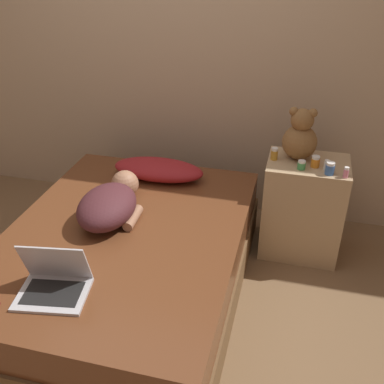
# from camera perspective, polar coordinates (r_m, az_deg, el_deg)

# --- Properties ---
(ground_plane) EXTENTS (12.00, 12.00, 0.00)m
(ground_plane) POSITION_cam_1_polar(r_m,az_deg,el_deg) (2.93, -7.96, -12.35)
(ground_plane) COLOR brown
(wall_back) EXTENTS (8.00, 0.06, 2.60)m
(wall_back) POSITION_cam_1_polar(r_m,az_deg,el_deg) (3.36, -1.84, 18.73)
(wall_back) COLOR tan
(wall_back) RESTS_ON ground_plane
(bed) EXTENTS (1.37, 1.83, 0.47)m
(bed) POSITION_cam_1_polar(r_m,az_deg,el_deg) (2.78, -8.29, -8.84)
(bed) COLOR brown
(bed) RESTS_ON ground_plane
(nightstand) EXTENTS (0.52, 0.39, 0.69)m
(nightstand) POSITION_cam_1_polar(r_m,az_deg,el_deg) (3.14, 13.85, -1.95)
(nightstand) COLOR tan
(nightstand) RESTS_ON ground_plane
(pillow) EXTENTS (0.64, 0.28, 0.13)m
(pillow) POSITION_cam_1_polar(r_m,az_deg,el_deg) (3.13, -4.34, 2.87)
(pillow) COLOR maroon
(pillow) RESTS_ON bed
(person_lying) EXTENTS (0.35, 0.63, 0.21)m
(person_lying) POSITION_cam_1_polar(r_m,az_deg,el_deg) (2.72, -10.31, -1.40)
(person_lying) COLOR #4C2328
(person_lying) RESTS_ON bed
(laptop) EXTENTS (0.36, 0.30, 0.25)m
(laptop) POSITION_cam_1_polar(r_m,az_deg,el_deg) (2.28, -17.14, -10.88)
(laptop) COLOR silver
(laptop) RESTS_ON bed
(teddy_bear) EXTENTS (0.22, 0.22, 0.34)m
(teddy_bear) POSITION_cam_1_polar(r_m,az_deg,el_deg) (2.96, 13.57, 6.84)
(teddy_bear) COLOR brown
(teddy_bear) RESTS_ON nightstand
(bottle_blue) EXTENTS (0.06, 0.06, 0.08)m
(bottle_blue) POSITION_cam_1_polar(r_m,az_deg,el_deg) (2.84, 17.12, 2.88)
(bottle_blue) COLOR #3866B2
(bottle_blue) RESTS_ON nightstand
(bottle_amber) EXTENTS (0.04, 0.04, 0.08)m
(bottle_amber) POSITION_cam_1_polar(r_m,az_deg,el_deg) (2.94, 10.42, 4.79)
(bottle_amber) COLOR gold
(bottle_amber) RESTS_ON nightstand
(bottle_white) EXTENTS (0.03, 0.03, 0.07)m
(bottle_white) POSITION_cam_1_polar(r_m,az_deg,el_deg) (2.89, 16.70, 3.30)
(bottle_white) COLOR white
(bottle_white) RESTS_ON nightstand
(bottle_pink) EXTENTS (0.03, 0.03, 0.07)m
(bottle_pink) POSITION_cam_1_polar(r_m,az_deg,el_deg) (2.83, 18.98, 2.36)
(bottle_pink) COLOR pink
(bottle_pink) RESTS_ON nightstand
(bottle_green) EXTENTS (0.05, 0.05, 0.06)m
(bottle_green) POSITION_cam_1_polar(r_m,az_deg,el_deg) (2.86, 13.74, 3.36)
(bottle_green) COLOR #3D8E4C
(bottle_green) RESTS_ON nightstand
(bottle_orange) EXTENTS (0.05, 0.05, 0.07)m
(bottle_orange) POSITION_cam_1_polar(r_m,az_deg,el_deg) (2.91, 15.40, 3.74)
(bottle_orange) COLOR orange
(bottle_orange) RESTS_ON nightstand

